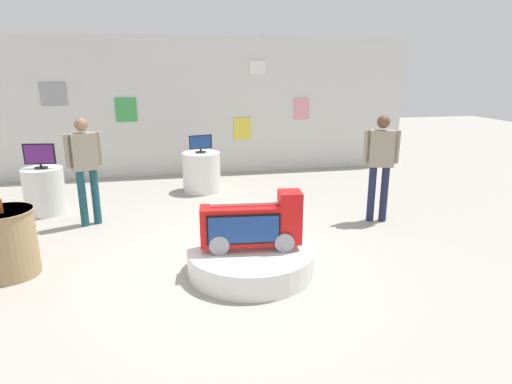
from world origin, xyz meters
TOP-DOWN VIEW (x-y plane):
  - ground_plane at (0.00, 0.00)m, footprint 30.00×30.00m
  - back_wall_display at (-0.00, 5.06)m, footprint 10.33×0.13m
  - main_display_pedestal at (0.35, -0.27)m, footprint 1.55×1.55m
  - novelty_firetruck_tv at (0.37, -0.27)m, footprint 1.23×0.43m
  - display_pedestal_left_rear at (0.05, 3.50)m, footprint 0.76×0.76m
  - tv_on_left_rear at (0.05, 3.50)m, footprint 0.46×0.21m
  - display_pedestal_center_rear at (-2.69, 2.61)m, footprint 0.66×0.66m
  - tv_on_center_rear at (-2.69, 2.61)m, footprint 0.51×0.21m
  - side_table_round at (-2.51, 0.21)m, footprint 0.69×0.69m
  - shopper_browsing_near_truck at (2.71, 1.14)m, footprint 0.54×0.30m
  - shopper_browsing_rear at (-1.84, 1.87)m, footprint 0.52×0.34m

SIDE VIEW (x-z plane):
  - ground_plane at x=0.00m, z-range 0.00..0.00m
  - main_display_pedestal at x=0.35m, z-range 0.00..0.30m
  - display_pedestal_left_rear at x=0.05m, z-range 0.00..0.79m
  - display_pedestal_center_rear at x=-2.69m, z-range 0.00..0.79m
  - side_table_round at x=-2.51m, z-range 0.01..0.83m
  - novelty_firetruck_tv at x=0.37m, z-range 0.24..0.95m
  - tv_on_left_rear at x=0.05m, z-range 0.80..1.15m
  - shopper_browsing_rear at x=-1.84m, z-range 0.15..1.85m
  - shopper_browsing_near_truck at x=2.71m, z-range 0.15..1.87m
  - tv_on_center_rear at x=-2.69m, z-range 0.80..1.22m
  - back_wall_display at x=0.00m, z-range 0.00..3.10m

